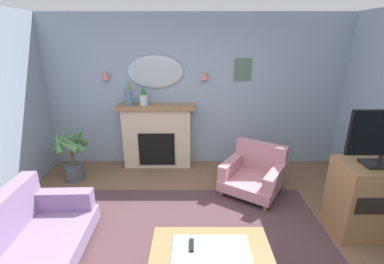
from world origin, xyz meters
TOP-DOWN VIEW (x-y plane):
  - floor at (0.00, 0.00)m, footprint 6.24×5.92m
  - wall_back at (0.00, 2.51)m, footprint 6.24×0.10m
  - patterned_rug at (0.00, 0.20)m, footprint 3.20×2.40m
  - fireplace at (-0.68, 2.29)m, footprint 1.36×0.36m
  - mantel_vase_centre at (-1.13, 2.26)m, footprint 0.11×0.11m
  - mantel_vase_right at (-0.88, 2.26)m, footprint 0.14×0.14m
  - wall_mirror at (-0.68, 2.43)m, footprint 0.96×0.06m
  - wall_sconce_left at (-1.53, 2.38)m, footprint 0.14×0.14m
  - wall_sconce_right at (0.17, 2.38)m, footprint 0.14×0.14m
  - framed_picture at (0.82, 2.44)m, footprint 0.28×0.03m
  - coffee_table at (0.12, -0.31)m, footprint 1.10×0.60m
  - tv_remote at (-0.05, -0.27)m, footprint 0.04×0.16m
  - floral_couch at (-1.73, -0.24)m, footprint 0.91×1.74m
  - armchair_beside_couch at (0.92, 1.43)m, footprint 1.12×1.12m
  - tv_cabinet at (2.07, 0.49)m, footprint 0.80×0.57m
  - potted_plant_tall_palm at (-2.02, 1.76)m, footprint 0.57×0.58m

SIDE VIEW (x-z plane):
  - floor at x=0.00m, z-range -0.10..0.00m
  - patterned_rug at x=0.00m, z-range 0.00..0.01m
  - armchair_beside_couch at x=0.92m, z-range -0.05..0.66m
  - floral_couch at x=-1.73m, z-range -0.06..0.70m
  - coffee_table at x=0.12m, z-range 0.16..0.61m
  - tv_cabinet at x=2.07m, z-range 0.00..0.90m
  - tv_remote at x=-0.05m, z-range 0.44..0.46m
  - potted_plant_tall_palm at x=-2.02m, z-range 0.03..0.94m
  - fireplace at x=-0.68m, z-range -0.01..1.15m
  - mantel_vase_right at x=-0.88m, z-range 1.13..1.48m
  - wall_back at x=0.00m, z-range 0.00..2.67m
  - mantel_vase_centre at x=-1.13m, z-range 1.15..1.57m
  - wall_sconce_left at x=-1.53m, z-range 1.59..1.73m
  - wall_sconce_right at x=0.17m, z-range 1.59..1.73m
  - wall_mirror at x=-0.68m, z-range 1.43..1.99m
  - framed_picture at x=0.82m, z-range 1.57..1.93m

